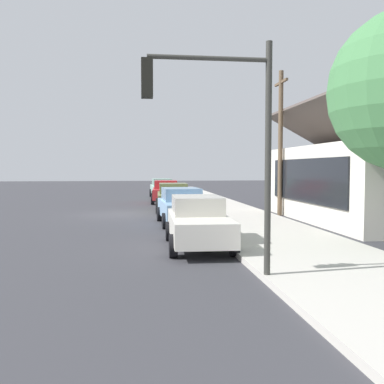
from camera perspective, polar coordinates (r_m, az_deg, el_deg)
The scene contains 11 objects.
ground_plane at distance 23.56m, azimuth -9.14°, elevation -2.93°, with size 120.00×120.00×0.00m, color #38383D.
sidewalk_curb at distance 24.03m, azimuth 4.34°, elevation -2.59°, with size 60.00×4.20×0.16m, color beige.
car_seafoam at distance 36.28m, azimuth -3.95°, elevation 0.54°, with size 4.76×2.05×1.59m.
car_cherry at distance 30.92m, azimuth -3.49°, elevation 0.07°, with size 4.52×2.21×1.59m.
car_olive at distance 25.18m, azimuth -2.47°, elevation -0.64°, with size 4.64×2.19×1.59m.
car_skyblue at distance 19.26m, azimuth -1.31°, elevation -1.82°, with size 4.42×2.15×1.59m.
car_ivory at distance 13.63m, azimuth 0.80°, elevation -3.91°, with size 4.61×2.06×1.59m.
storefront_building at distance 21.98m, azimuth 23.39°, elevation 1.39°, with size 10.97×7.49×5.55m.
traffic_light_main at distance 9.34m, azimuth 3.71°, elevation 9.28°, with size 0.37×2.79×5.20m.
utility_pole_wooden at distance 23.09m, azimuth 11.56°, elevation 6.68°, with size 1.80×0.24×7.50m.
fire_hydrant_red at distance 19.57m, azimuth 2.84°, elevation -2.68°, with size 0.22×0.22×0.71m.
Camera 1 is at (23.41, 0.77, 2.50)m, focal length 40.52 mm.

